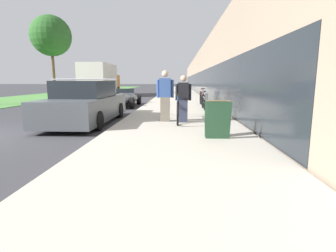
{
  "coord_description": "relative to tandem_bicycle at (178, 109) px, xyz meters",
  "views": [
    {
      "loc": [
        5.6,
        -6.45,
        1.5
      ],
      "look_at": [
        4.82,
        11.53,
        -1.62
      ],
      "focal_mm": 28.0,
      "sensor_mm": 36.0,
      "label": 1
    }
  ],
  "objects": [
    {
      "name": "bike_rack_hoop",
      "position": [
        1.2,
        2.32,
        0.11
      ],
      "size": [
        0.05,
        0.6,
        0.84
      ],
      "color": "#4C4C51",
      "rests_on": "sidewalk_slab"
    },
    {
      "name": "lawn_strip",
      "position": [
        -12.75,
        22.55,
        -0.54
      ],
      "size": [
        6.41,
        70.0,
        0.03
      ],
      "color": "#518E42",
      "rests_on": "ground"
    },
    {
      "name": "person_bystander",
      "position": [
        -0.43,
        -0.19,
        0.44
      ],
      "size": [
        0.57,
        0.22,
        1.68
      ],
      "color": "#756B5B",
      "rests_on": "sidewalk_slab"
    },
    {
      "name": "tandem_bicycle",
      "position": [
        0.0,
        0.0,
        0.0
      ],
      "size": [
        0.52,
        2.82,
        0.95
      ],
      "color": "black",
      "rests_on": "sidewalk_slab"
    },
    {
      "name": "person_rider",
      "position": [
        0.18,
        -0.36,
        0.36
      ],
      "size": [
        0.52,
        0.2,
        1.52
      ],
      "color": "#33384C",
      "rests_on": "sidewalk_slab"
    },
    {
      "name": "cruiser_bike_farthest",
      "position": [
        1.58,
        8.03,
        -0.03
      ],
      "size": [
        0.52,
        1.69,
        0.89
      ],
      "color": "black",
      "rests_on": "sidewalk_slab"
    },
    {
      "name": "parked_sedan_curbside",
      "position": [
        -3.26,
        0.26,
        0.13
      ],
      "size": [
        1.92,
        4.8,
        1.56
      ],
      "color": "#4C5156",
      "rests_on": "ground"
    },
    {
      "name": "cruiser_bike_middle",
      "position": [
        1.28,
        5.87,
        -0.01
      ],
      "size": [
        0.52,
        1.79,
        0.95
      ],
      "color": "black",
      "rests_on": "sidewalk_slab"
    },
    {
      "name": "moving_truck",
      "position": [
        -7.85,
        17.27,
        1.01
      ],
      "size": [
        2.53,
        6.88,
        3.11
      ],
      "color": "orange",
      "rests_on": "ground"
    },
    {
      "name": "cruiser_bike_nearest",
      "position": [
        1.21,
        3.65,
        -0.02
      ],
      "size": [
        0.52,
        1.75,
        0.9
      ],
      "color": "black",
      "rests_on": "sidewalk_slab"
    },
    {
      "name": "storefront_facade",
      "position": [
        7.01,
        26.55,
        1.71
      ],
      "size": [
        10.01,
        70.0,
        4.54
      ],
      "color": "gray",
      "rests_on": "ground"
    },
    {
      "name": "street_tree_far",
      "position": [
        -12.55,
        17.29,
        5.25
      ],
      "size": [
        3.9,
        3.9,
        7.78
      ],
      "color": "brown",
      "rests_on": "ground"
    },
    {
      "name": "vintage_roadster_curbside",
      "position": [
        -3.26,
        6.49,
        -0.11
      ],
      "size": [
        1.67,
        4.34,
        1.02
      ],
      "color": "#4C5156",
      "rests_on": "ground"
    },
    {
      "name": "sandwich_board_sign",
      "position": [
        0.95,
        -2.73,
        0.05
      ],
      "size": [
        0.56,
        0.56,
        0.9
      ],
      "color": "#23472D",
      "rests_on": "sidewalk_slab"
    },
    {
      "name": "sidewalk_slab",
      "position": [
        0.01,
        18.55,
        -0.48
      ],
      "size": [
        3.95,
        70.0,
        0.15
      ],
      "color": "#BCB5A5",
      "rests_on": "ground"
    }
  ]
}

